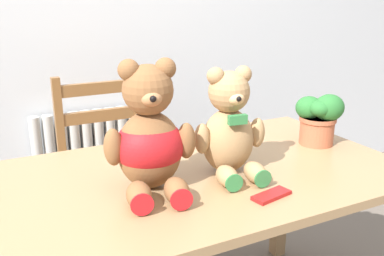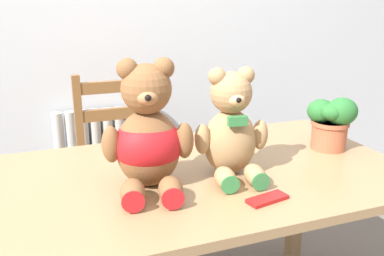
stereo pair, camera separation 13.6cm
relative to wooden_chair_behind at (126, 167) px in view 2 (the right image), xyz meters
name	(u,v)px [view 2 (the right image)]	position (x,y,z in m)	size (l,w,h in m)	color
radiator	(110,170)	(-0.02, 0.35, -0.15)	(0.62, 0.10, 0.69)	beige
dining_table	(188,199)	(0.06, -0.78, 0.18)	(1.52, 0.83, 0.74)	#9E7A51
wooden_chair_behind	(126,167)	(0.00, 0.00, 0.00)	(0.45, 0.39, 0.94)	brown
teddy_bear_left	(148,138)	(-0.09, -0.83, 0.43)	(0.29, 0.32, 0.40)	brown
teddy_bear_right	(231,130)	(0.19, -0.83, 0.43)	(0.25, 0.26, 0.36)	tan
potted_plant	(332,119)	(0.66, -0.74, 0.39)	(0.17, 0.17, 0.21)	#B25B3D
chocolate_bar	(267,199)	(0.21, -1.05, 0.28)	(0.13, 0.05, 0.01)	red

